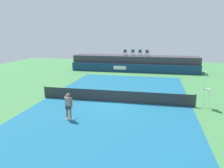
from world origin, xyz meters
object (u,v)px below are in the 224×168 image
Objects in this scene: spectator_chair_left at (133,52)px; net_post_near at (45,92)px; spectator_chair_right at (147,53)px; umpire_chair at (206,87)px; tennis_player at (68,105)px; net_post_far at (196,101)px; spectator_chair_far_left at (125,52)px; spectator_chair_center at (140,52)px.

spectator_chair_left is 0.89× the size of net_post_near.
spectator_chair_left is 1.00× the size of spectator_chair_right.
spectator_chair_left is 16.95m from umpire_chair.
net_post_far is at bearing 26.67° from tennis_player.
spectator_chair_far_left and spectator_chair_right have the same top height.
net_post_near is (-13.02, -0.02, -1.09)m from umpire_chair.
tennis_player is (3.97, -4.23, 0.46)m from net_post_near.
umpire_chair is 1.25m from net_post_far.
spectator_chair_center is 1.00× the size of spectator_chair_right.
spectator_chair_left reaches higher than net_post_far.
spectator_chair_center reaches higher than net_post_near.
spectator_chair_far_left is at bearing -172.53° from spectator_chair_center.
spectator_chair_far_left reaches higher than umpire_chair.
spectator_chair_center reaches higher than net_post_far.
spectator_chair_center is 16.48m from net_post_far.
net_post_far is at bearing -178.03° from umpire_chair.
spectator_chair_far_left is at bearing -167.56° from spectator_chair_left.
net_post_far is (-0.62, -0.02, -1.09)m from umpire_chair.
spectator_chair_center is at bearing 7.47° from spectator_chair_far_left.
spectator_chair_far_left is 1.00× the size of spectator_chair_left.
spectator_chair_center is 0.50× the size of tennis_player.
tennis_player is at bearing -95.54° from spectator_chair_left.
umpire_chair is (8.26, -15.08, -1.11)m from spectator_chair_far_left.
spectator_chair_far_left is at bearing 118.69° from umpire_chair.
spectator_chair_right reaches higher than umpire_chair.
spectator_chair_left is 0.32× the size of umpire_chair.
net_post_near is 5.82m from tennis_player.
spectator_chair_right is (1.02, -0.41, 0.00)m from spectator_chair_center.
spectator_chair_center is (2.16, 0.28, 0.00)m from spectator_chair_far_left.
spectator_chair_left is 0.89× the size of net_post_far.
tennis_player is at bearing -98.57° from spectator_chair_center.
spectator_chair_far_left is at bearing 177.80° from spectator_chair_right.
spectator_chair_center reaches higher than tennis_player.
umpire_chair is at bearing -71.27° from spectator_chair_right.
umpire_chair is 10.02m from tennis_player.
spectator_chair_right is at bearing 106.56° from net_post_far.
spectator_chair_center is 19.92m from tennis_player.
net_post_far is at bearing -66.95° from spectator_chair_left.
net_post_near is (-7.95, -14.98, -2.19)m from spectator_chair_right.
spectator_chair_far_left reaches higher than net_post_near.
umpire_chair is at bearing 0.09° from net_post_near.
spectator_chair_far_left is at bearing 116.82° from net_post_far.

